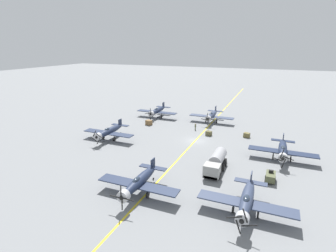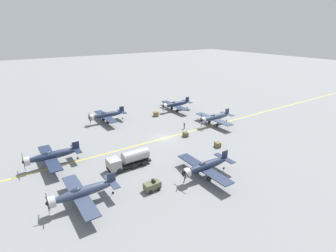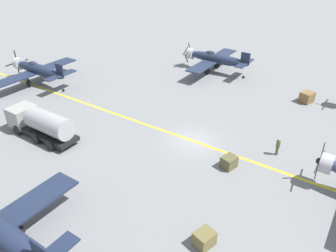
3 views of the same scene
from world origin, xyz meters
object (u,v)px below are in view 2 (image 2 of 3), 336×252
Objects in this scene: airplane_far_left at (82,192)px; supply_crate_mid_lane at (218,145)px; fuel_tanker at (129,159)px; supply_crate_outboard at (185,134)px; airplane_near_right at (176,104)px; airplane_mid_left at (205,166)px; airplane_near_center at (215,117)px; airplane_far_center at (51,156)px; supply_crate_by_tanker at (156,114)px; airplane_mid_right at (106,115)px; tow_tractor at (152,186)px; ground_crew_walking at (184,125)px.

supply_crate_mid_lane is at bearing -89.91° from airplane_far_left.
supply_crate_outboard is (5.66, -17.37, -0.99)m from fuel_tanker.
airplane_mid_left is (-34.01, 18.19, 0.00)m from airplane_near_right.
airplane_mid_left is (-17.99, 19.23, -0.00)m from airplane_near_center.
supply_crate_by_tanker is (14.20, -31.11, -1.39)m from airplane_far_center.
airplane_far_left is at bearing 176.48° from airplane_far_center.
supply_crate_by_tanker is at bearing 88.45° from airplane_near_right.
airplane_far_left is at bearing 164.49° from airplane_mid_right.
airplane_far_center is at bearing 101.66° from airplane_near_right.
supply_crate_mid_lane is (3.41, -29.86, -1.48)m from airplane_far_left.
airplane_near_right is 1.00× the size of airplane_mid_right.
tow_tractor is 2.05× the size of supply_crate_mid_lane.
airplane_mid_left is 9.46× the size of supply_crate_mid_lane.
airplane_far_left is 30.09m from supply_crate_mid_lane.
airplane_near_center reaches higher than ground_crew_walking.
airplane_near_right is 7.98× the size of supply_crate_by_tanker.
airplane_far_center is 32.99m from supply_crate_mid_lane.
airplane_far_center is 14.60m from airplane_far_left.
airplane_mid_left is at bearing -163.05° from airplane_mid_right.
airplane_far_center is 24.37m from airplane_mid_right.
airplane_near_right reaches higher than fuel_tanker.
airplane_far_center is 1.00× the size of airplane_far_left.
airplane_far_center is 4.62× the size of tow_tractor.
tow_tractor is at bearing 119.84° from airplane_near_center.
fuel_tanker is (10.28, 9.25, -0.50)m from airplane_mid_left.
airplane_mid_left is 34.50m from supply_crate_by_tanker.
supply_crate_mid_lane is at bearing 177.06° from ground_crew_walking.
airplane_mid_left reaches higher than fuel_tanker.
airplane_mid_right is (17.80, 22.61, -0.00)m from airplane_near_center.
airplane_near_center reaches higher than supply_crate_mid_lane.
airplane_near_center is at bearing -104.19° from ground_crew_walking.
fuel_tanker is 22.45m from ground_crew_walking.
airplane_mid_right is 22.99m from supply_crate_outboard.
fuel_tanker is at bearing 38.46° from airplane_mid_left.
supply_crate_outboard is (11.81, -27.69, -1.49)m from airplane_far_left.
fuel_tanker is 18.29m from supply_crate_outboard.
airplane_near_right is 1.00× the size of airplane_far_center.
airplane_far_left reaches higher than supply_crate_mid_lane.
airplane_mid_left reaches higher than supply_crate_mid_lane.
supply_crate_mid_lane is (-10.47, 8.94, -1.48)m from airplane_near_center.
airplane_far_left is 9.58× the size of supply_crate_outboard.
ground_crew_walking reaches higher than supply_crate_outboard.
supply_crate_by_tanker is 1.20× the size of supply_crate_outboard.
airplane_mid_left reaches higher than tow_tractor.
airplane_mid_right is (1.78, 21.57, 0.00)m from airplane_near_right.
fuel_tanker is (-7.72, 28.48, -0.50)m from airplane_near_center.
fuel_tanker is 3.08× the size of tow_tractor.
fuel_tanker is (-8.39, -11.47, -0.50)m from airplane_far_center.
airplane_mid_left reaches higher than ground_crew_walking.
airplane_mid_right reaches higher than fuel_tanker.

